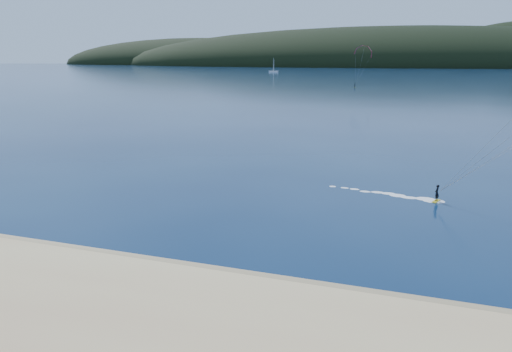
% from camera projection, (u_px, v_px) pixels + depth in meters
% --- Properties ---
extents(ground, '(1800.00, 1800.00, 0.00)m').
position_uv_depth(ground, '(172.00, 310.00, 25.66)').
color(ground, '#071A3A').
rests_on(ground, ground).
extents(wet_sand, '(220.00, 2.50, 0.10)m').
position_uv_depth(wet_sand, '(208.00, 274.00, 29.78)').
color(wet_sand, '#907E53').
rests_on(wet_sand, ground).
extents(headland, '(1200.00, 310.00, 140.00)m').
position_uv_depth(headland, '(424.00, 66.00, 709.56)').
color(headland, black).
rests_on(headland, ground).
extents(kitesurfer_far, '(7.98, 5.73, 16.30)m').
position_uv_depth(kitesurfer_far, '(363.00, 55.00, 206.87)').
color(kitesurfer_far, gold).
rests_on(kitesurfer_far, ground).
extents(sailboat, '(8.61, 5.33, 11.97)m').
position_uv_depth(sailboat, '(274.00, 71.00, 426.47)').
color(sailboat, white).
rests_on(sailboat, ground).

